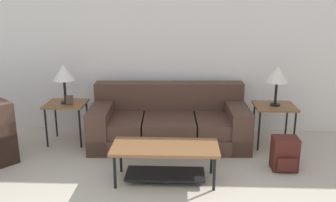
% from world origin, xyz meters
% --- Properties ---
extents(wall_back, '(9.16, 0.06, 2.60)m').
position_xyz_m(wall_back, '(0.00, 3.78, 1.30)').
color(wall_back, white).
rests_on(wall_back, ground_plane).
extents(couch, '(2.24, 1.09, 0.82)m').
position_xyz_m(couch, '(-0.04, 3.19, 0.29)').
color(couch, '#4C3328').
rests_on(couch, ground_plane).
extents(coffee_table, '(1.21, 0.53, 0.43)m').
position_xyz_m(coffee_table, '(-0.04, 2.03, 0.32)').
color(coffee_table, brown).
rests_on(coffee_table, ground_plane).
extents(side_table_left, '(0.56, 0.49, 0.59)m').
position_xyz_m(side_table_left, '(-1.51, 3.15, 0.53)').
color(side_table_left, brown).
rests_on(side_table_left, ground_plane).
extents(side_table_right, '(0.56, 0.49, 0.59)m').
position_xyz_m(side_table_right, '(1.44, 3.15, 0.53)').
color(side_table_right, brown).
rests_on(side_table_right, ground_plane).
extents(table_lamp_left, '(0.30, 0.30, 0.55)m').
position_xyz_m(table_lamp_left, '(-1.51, 3.15, 1.02)').
color(table_lamp_left, black).
rests_on(table_lamp_left, side_table_left).
extents(table_lamp_right, '(0.30, 0.30, 0.55)m').
position_xyz_m(table_lamp_right, '(1.44, 3.15, 1.02)').
color(table_lamp_right, black).
rests_on(table_lamp_right, side_table_right).
extents(backpack, '(0.31, 0.31, 0.41)m').
position_xyz_m(backpack, '(1.41, 2.38, 0.20)').
color(backpack, '#4C1E19').
rests_on(backpack, ground_plane).
extents(picture_frame, '(0.10, 0.04, 0.13)m').
position_xyz_m(picture_frame, '(-1.44, 3.08, 0.66)').
color(picture_frame, '#4C3828').
rests_on(picture_frame, side_table_left).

